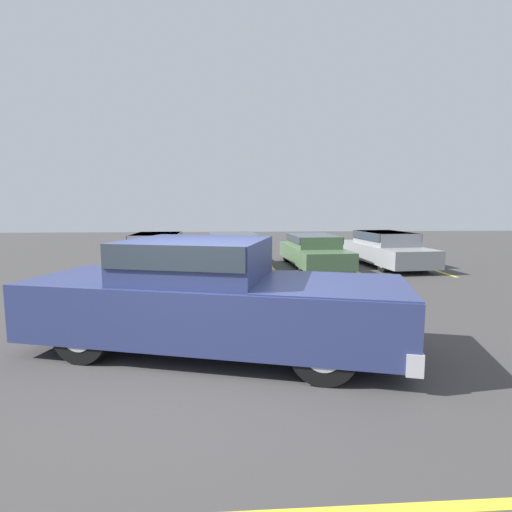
% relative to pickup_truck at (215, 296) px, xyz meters
% --- Properties ---
extents(ground_plane, '(60.00, 60.00, 0.00)m').
position_rel_pickup_truck_xyz_m(ground_plane, '(-0.19, -0.68, -0.87)').
color(ground_plane, '#423F3F').
extents(stall_stripe_a, '(0.12, 5.48, 0.01)m').
position_rel_pickup_truck_xyz_m(stall_stripe_a, '(-3.88, 8.69, -0.86)').
color(stall_stripe_a, yellow).
rests_on(stall_stripe_a, ground_plane).
extents(stall_stripe_b, '(0.12, 5.48, 0.01)m').
position_rel_pickup_truck_xyz_m(stall_stripe_b, '(-1.05, 8.69, -0.86)').
color(stall_stripe_b, yellow).
rests_on(stall_stripe_b, ground_plane).
extents(stall_stripe_c, '(0.12, 5.48, 0.01)m').
position_rel_pickup_truck_xyz_m(stall_stripe_c, '(1.78, 8.69, -0.86)').
color(stall_stripe_c, yellow).
rests_on(stall_stripe_c, ground_plane).
extents(stall_stripe_d, '(0.12, 5.48, 0.01)m').
position_rel_pickup_truck_xyz_m(stall_stripe_d, '(4.60, 8.69, -0.86)').
color(stall_stripe_d, yellow).
rests_on(stall_stripe_d, ground_plane).
extents(stall_stripe_e, '(0.12, 5.48, 0.01)m').
position_rel_pickup_truck_xyz_m(stall_stripe_e, '(7.43, 8.69, -0.86)').
color(stall_stripe_e, yellow).
rests_on(stall_stripe_e, ground_plane).
extents(pickup_truck, '(6.06, 3.51, 1.73)m').
position_rel_pickup_truck_xyz_m(pickup_truck, '(0.00, 0.00, 0.00)').
color(pickup_truck, navy).
rests_on(pickup_truck, ground_plane).
extents(parked_sedan_a, '(1.87, 4.37, 1.24)m').
position_rel_pickup_truck_xyz_m(parked_sedan_a, '(-2.46, 8.76, -0.21)').
color(parked_sedan_a, gray).
rests_on(parked_sedan_a, ground_plane).
extents(parked_sedan_b, '(2.26, 4.87, 1.25)m').
position_rel_pickup_truck_xyz_m(parked_sedan_b, '(0.34, 8.63, -0.20)').
color(parked_sedan_b, '#4C6B47').
rests_on(parked_sedan_b, ground_plane).
extents(parked_sedan_c, '(1.94, 4.81, 1.18)m').
position_rel_pickup_truck_xyz_m(parked_sedan_c, '(3.34, 8.57, -0.23)').
color(parked_sedan_c, '#4C6B47').
rests_on(parked_sedan_c, ground_plane).
extents(parked_sedan_d, '(2.11, 4.89, 1.28)m').
position_rel_pickup_truck_xyz_m(parked_sedan_d, '(6.11, 8.60, -0.18)').
color(parked_sedan_d, gray).
rests_on(parked_sedan_d, ground_plane).
extents(wheel_stop_curb, '(1.69, 0.20, 0.14)m').
position_rel_pickup_truck_xyz_m(wheel_stop_curb, '(0.60, 12.21, -0.80)').
color(wheel_stop_curb, '#B7B2A8').
rests_on(wheel_stop_curb, ground_plane).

